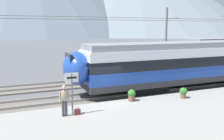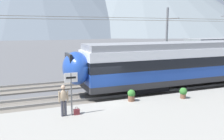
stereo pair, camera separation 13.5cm
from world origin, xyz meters
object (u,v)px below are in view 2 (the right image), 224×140
at_px(train_near_platform, 219,60).
at_px(passenger_walking, 64,99).
at_px(platform_sign, 71,84).
at_px(handbag_beside_passenger, 77,112).
at_px(catenary_mast_far_side, 167,39).
at_px(potted_plant_platform_edge, 131,95).
at_px(potted_plant_by_shelter, 183,92).

relative_size(train_near_platform, passenger_walking, 15.96).
height_order(train_near_platform, platform_sign, train_near_platform).
xyz_separation_m(platform_sign, passenger_walking, (-0.42, 0.03, -0.75)).
height_order(passenger_walking, handbag_beside_passenger, passenger_walking).
xyz_separation_m(catenary_mast_far_side, passenger_walking, (-13.14, -9.89, -2.53)).
xyz_separation_m(train_near_platform, potted_plant_platform_edge, (-9.75, -2.51, -1.48)).
distance_m(catenary_mast_far_side, platform_sign, 16.23).
bearing_deg(platform_sign, catenary_mast_far_side, 37.95).
height_order(handbag_beside_passenger, potted_plant_by_shelter, potted_plant_by_shelter).
bearing_deg(potted_plant_by_shelter, handbag_beside_passenger, -176.84).
height_order(train_near_platform, potted_plant_platform_edge, train_near_platform).
relative_size(platform_sign, handbag_beside_passenger, 5.36).
distance_m(platform_sign, potted_plant_by_shelter, 7.71).
distance_m(train_near_platform, handbag_beside_passenger, 14.18).
xyz_separation_m(passenger_walking, handbag_beside_passenger, (0.67, -0.03, -0.79)).
relative_size(catenary_mast_far_side, potted_plant_by_shelter, 65.46).
height_order(passenger_walking, potted_plant_by_shelter, passenger_walking).
height_order(catenary_mast_far_side, handbag_beside_passenger, catenary_mast_far_side).
bearing_deg(potted_plant_by_shelter, passenger_walking, -177.36).
bearing_deg(passenger_walking, potted_plant_by_shelter, 2.64).
bearing_deg(train_near_platform, platform_sign, -165.31).
distance_m(handbag_beside_passenger, potted_plant_by_shelter, 7.35).
height_order(catenary_mast_far_side, platform_sign, catenary_mast_far_side).
bearing_deg(potted_plant_by_shelter, catenary_mast_far_side, 61.66).
height_order(train_near_platform, potted_plant_by_shelter, train_near_platform).
bearing_deg(catenary_mast_far_side, handbag_beside_passenger, -141.49).
bearing_deg(potted_plant_platform_edge, catenary_mast_far_side, 45.58).
xyz_separation_m(train_near_platform, potted_plant_by_shelter, (-6.27, -3.23, -1.48)).
bearing_deg(train_near_platform, catenary_mast_far_side, 100.21).
xyz_separation_m(potted_plant_platform_edge, potted_plant_by_shelter, (3.49, -0.72, 0.00)).
bearing_deg(train_near_platform, handbag_beside_passenger, -165.04).
distance_m(train_near_platform, passenger_walking, 14.75).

